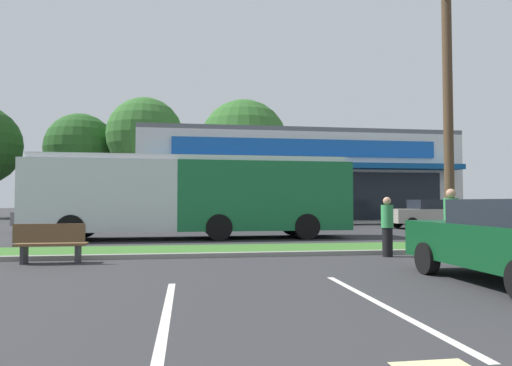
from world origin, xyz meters
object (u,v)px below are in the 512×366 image
city_bus (193,194)px  car_0 (427,214)px  bus_stop_bench (51,242)px  car_1 (67,216)px  utility_pole (444,58)px  pedestrian_near_bench (387,227)px  pedestrian_by_pole (451,224)px  car_2 (512,241)px

city_bus → car_0: (12.90, 5.25, -0.96)m
city_bus → bus_stop_bench: city_bus is taller
car_0 → car_1: (-19.08, 0.31, -0.04)m
car_0 → bus_stop_bench: bearing=36.9°
utility_pole → city_bus: bearing=146.1°
car_0 → pedestrian_near_bench: size_ratio=2.59×
pedestrian_by_pole → utility_pole: bearing=-108.5°
bus_stop_bench → car_0: 20.42m
city_bus → bus_stop_bench: 7.91m
car_1 → car_2: size_ratio=1.03×
utility_pole → car_0: size_ratio=2.74×
pedestrian_near_bench → bus_stop_bench: bearing=-46.9°
bus_stop_bench → pedestrian_near_bench: pedestrian_near_bench is taller
car_1 → city_bus: bearing=138.0°
city_bus → pedestrian_near_bench: bearing=125.3°
bus_stop_bench → car_0: size_ratio=0.39×
bus_stop_bench → pedestrian_by_pole: 9.85m
car_2 → pedestrian_near_bench: pedestrian_near_bench is taller
bus_stop_bench → car_1: (-2.76, 12.58, 0.26)m
bus_stop_bench → pedestrian_near_bench: (8.48, 0.14, 0.30)m
car_2 → pedestrian_near_bench: 4.35m
car_1 → bus_stop_bench: bearing=102.4°
car_2 → car_0: bearing=-24.5°
car_2 → pedestrian_by_pole: (1.01, 3.49, 0.12)m
utility_pole → car_0: bearing=64.0°
utility_pole → bus_stop_bench: bearing=-170.9°
pedestrian_by_pole → pedestrian_near_bench: bearing=-22.1°
city_bus → pedestrian_by_pole: bearing=128.5°
car_1 → utility_pole: bearing=142.3°
utility_pole → bus_stop_bench: utility_pole is taller
car_0 → city_bus: bearing=22.1°
city_bus → bus_stop_bench: (-3.42, -7.02, -1.26)m
city_bus → car_2: 12.49m
car_1 → pedestrian_near_bench: 16.76m
car_2 → pedestrian_by_pole: bearing=-16.1°
city_bus → pedestrian_near_bench: size_ratio=7.89×
utility_pole → pedestrian_near_bench: bearing=-148.8°
car_0 → car_2: bearing=65.5°
car_1 → pedestrian_by_pole: bearing=133.4°
utility_pole → pedestrian_near_bench: (-2.72, -1.65, -5.22)m
utility_pole → city_bus: 10.30m
car_1 → car_2: bearing=124.6°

